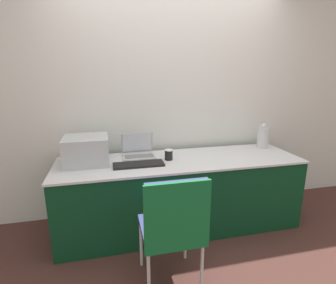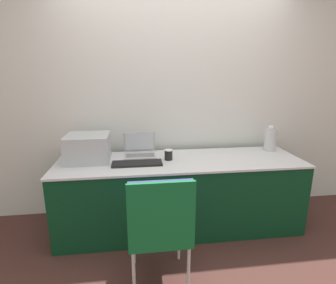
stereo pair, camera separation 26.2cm
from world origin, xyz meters
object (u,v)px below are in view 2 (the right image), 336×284
Objects in this scene: external_keyboard at (137,163)px; coffee_cup at (168,155)px; printer at (88,147)px; laptop_left at (140,150)px; chair at (160,223)px; metal_pitcher at (270,139)px.

coffee_cup is at bearing 17.76° from external_keyboard.
coffee_cup is (0.79, -0.08, -0.09)m from printer.
laptop_left is 0.30m from external_keyboard.
chair reaches higher than coffee_cup.
printer is 0.45× the size of chair.
printer is 0.86× the size of external_keyboard.
printer is at bearing 174.39° from coffee_cup.
printer is 0.53m from laptop_left.
coffee_cup is (0.32, 0.10, 0.04)m from external_keyboard.
coffee_cup is (0.28, -0.19, 0.00)m from laptop_left.
external_keyboard is 1.53m from metal_pitcher.
printer reaches higher than laptop_left.
laptop_left is 0.70× the size of external_keyboard.
printer is at bearing -176.83° from metal_pitcher.
coffee_cup is 1.20m from metal_pitcher.
coffee_cup is 0.91m from chair.
chair is at bearing -101.30° from coffee_cup.
chair is (0.62, -0.95, -0.31)m from printer.
laptop_left reaches higher than external_keyboard.
laptop_left is at bearing 83.27° from external_keyboard.
laptop_left is 0.36× the size of chair.
laptop_left is 3.17× the size of coffee_cup.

